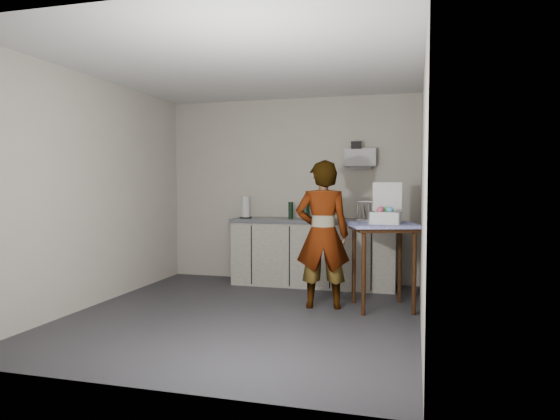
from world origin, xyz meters
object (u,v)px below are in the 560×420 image
(standing_man, at_px, (323,235))
(soap_bottle, at_px, (306,207))
(kitchen_counter, at_px, (314,254))
(dark_bottle, at_px, (291,210))
(side_table, at_px, (383,234))
(bakery_box, at_px, (385,214))
(dish_rack, at_px, (371,216))
(soda_can, at_px, (307,215))
(paper_towel, at_px, (246,208))

(standing_man, height_order, soap_bottle, standing_man)
(kitchen_counter, bearing_deg, dark_bottle, -179.78)
(side_table, height_order, dark_bottle, dark_bottle)
(soap_bottle, bearing_deg, kitchen_counter, 15.18)
(dark_bottle, height_order, bakery_box, bakery_box)
(kitchen_counter, height_order, standing_man, standing_man)
(dark_bottle, relative_size, bakery_box, 0.51)
(dish_rack, bearing_deg, soda_can, 176.99)
(kitchen_counter, relative_size, dark_bottle, 9.73)
(kitchen_counter, distance_m, bakery_box, 1.59)
(soap_bottle, bearing_deg, standing_man, -68.82)
(kitchen_counter, distance_m, side_table, 1.50)
(standing_man, height_order, dark_bottle, standing_man)
(paper_towel, relative_size, bakery_box, 0.67)
(dark_bottle, distance_m, bakery_box, 1.70)
(standing_man, bearing_deg, soda_can, -81.85)
(standing_man, xyz_separation_m, bakery_box, (0.68, 0.13, 0.23))
(standing_man, xyz_separation_m, dish_rack, (0.43, 1.13, 0.14))
(side_table, distance_m, dark_bottle, 1.69)
(standing_man, distance_m, dark_bottle, 1.37)
(standing_man, bearing_deg, dish_rack, -122.62)
(dish_rack, height_order, bakery_box, bakery_box)
(soda_can, height_order, paper_towel, paper_towel)
(side_table, distance_m, standing_man, 0.67)
(dark_bottle, bearing_deg, standing_man, -60.68)
(standing_man, relative_size, soap_bottle, 5.22)
(kitchen_counter, relative_size, bakery_box, 4.94)
(soap_bottle, bearing_deg, dark_bottle, 172.52)
(bakery_box, bearing_deg, kitchen_counter, 136.75)
(kitchen_counter, bearing_deg, standing_man, -74.08)
(dark_bottle, bearing_deg, dish_rack, -2.28)
(side_table, relative_size, standing_man, 0.58)
(dish_rack, xyz_separation_m, bakery_box, (0.25, -1.00, 0.08))
(bakery_box, bearing_deg, soap_bottle, 140.48)
(standing_man, distance_m, soda_can, 1.26)
(kitchen_counter, xyz_separation_m, dark_bottle, (-0.33, -0.00, 0.60))
(side_table, xyz_separation_m, soap_bottle, (-1.10, 1.02, 0.24))
(kitchen_counter, bearing_deg, bakery_box, -45.92)
(kitchen_counter, distance_m, dish_rack, 0.94)
(paper_towel, height_order, bakery_box, bakery_box)
(dish_rack, bearing_deg, bakery_box, -76.12)
(dish_rack, bearing_deg, paper_towel, -179.51)
(side_table, relative_size, bakery_box, 2.10)
(soap_bottle, relative_size, dish_rack, 0.86)
(standing_man, height_order, paper_towel, standing_man)
(side_table, distance_m, dish_rack, 1.04)
(soda_can, distance_m, paper_towel, 0.87)
(kitchen_counter, height_order, paper_towel, paper_towel)
(kitchen_counter, height_order, bakery_box, bakery_box)
(dark_bottle, height_order, dish_rack, dish_rack)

